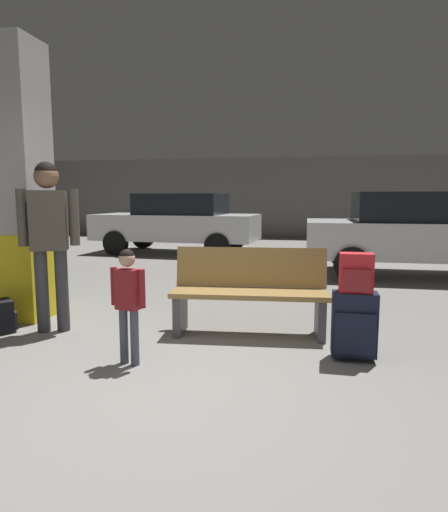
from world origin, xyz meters
TOP-DOWN VIEW (x-y plane):
  - ground_plane at (0.00, 4.00)m, footprint 18.00×18.00m
  - garage_back_wall at (0.00, 12.86)m, footprint 18.00×0.12m
  - structural_pillar at (-2.23, 1.73)m, footprint 0.57×0.57m
  - bench at (0.45, 1.59)m, footprint 1.63×0.64m
  - suitcase at (1.45, 0.99)m, footprint 0.38×0.23m
  - backpack_bright at (1.45, 0.99)m, footprint 0.28×0.20m
  - child at (-0.44, 0.54)m, footprint 0.33×0.22m
  - adult at (-1.60, 1.28)m, footprint 0.57×0.33m
  - backpack_dark_floor at (-2.11, 1.17)m, footprint 0.32×0.31m
  - parked_car_far at (-2.22, 7.98)m, footprint 4.20×2.00m
  - parked_car_near at (3.03, 5.53)m, footprint 4.11×1.81m

SIDE VIEW (x-z plane):
  - ground_plane at x=0.00m, z-range -0.10..0.00m
  - backpack_dark_floor at x=-2.11m, z-range 0.00..0.34m
  - suitcase at x=1.45m, z-range 0.02..0.62m
  - bench at x=0.45m, z-range 0.00..0.88m
  - child at x=-0.44m, z-range 0.11..1.11m
  - backpack_bright at x=1.45m, z-range 0.60..0.94m
  - parked_car_far at x=-2.22m, z-range 0.05..1.56m
  - parked_car_near at x=3.03m, z-range 0.05..1.56m
  - adult at x=-1.60m, z-range 0.21..1.99m
  - garage_back_wall at x=0.00m, z-range 0.00..2.80m
  - structural_pillar at x=-2.23m, z-range -0.01..3.14m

